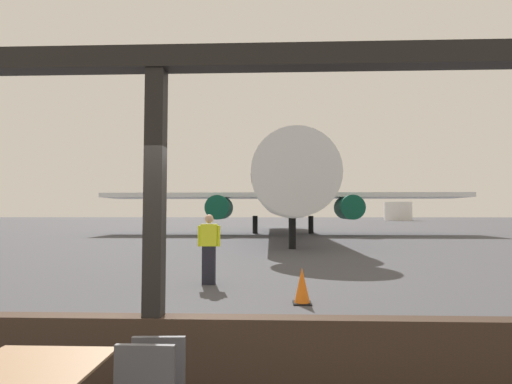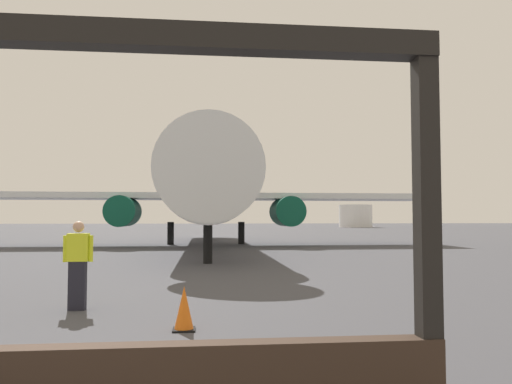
{
  "view_description": "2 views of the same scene",
  "coord_description": "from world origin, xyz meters",
  "px_view_note": "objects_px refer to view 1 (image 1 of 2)",
  "views": [
    {
      "loc": [
        1.25,
        -4.18,
        1.78
      ],
      "look_at": [
        0.55,
        14.78,
        2.79
      ],
      "focal_mm": 27.41,
      "sensor_mm": 36.0,
      "label": 1
    },
    {
      "loc": [
        2.18,
        -4.56,
        1.81
      ],
      "look_at": [
        4.22,
        14.95,
        2.82
      ],
      "focal_mm": 34.91,
      "sensor_mm": 36.0,
      "label": 2
    }
  ],
  "objects_px": {
    "airplane": "(284,191)",
    "ground_crew_worker": "(209,248)",
    "fuel_storage_tank": "(398,211)",
    "traffic_cone": "(302,286)"
  },
  "relations": [
    {
      "from": "airplane",
      "to": "ground_crew_worker",
      "type": "xyz_separation_m",
      "value": [
        -2.62,
        -21.58,
        -2.59
      ]
    },
    {
      "from": "fuel_storage_tank",
      "to": "airplane",
      "type": "bearing_deg",
      "value": -115.28
    },
    {
      "from": "ground_crew_worker",
      "to": "traffic_cone",
      "type": "relative_size",
      "value": 2.46
    },
    {
      "from": "traffic_cone",
      "to": "fuel_storage_tank",
      "type": "xyz_separation_m",
      "value": [
        28.94,
        83.87,
        1.79
      ]
    },
    {
      "from": "ground_crew_worker",
      "to": "traffic_cone",
      "type": "height_order",
      "value": "ground_crew_worker"
    },
    {
      "from": "airplane",
      "to": "ground_crew_worker",
      "type": "relative_size",
      "value": 18.03
    },
    {
      "from": "traffic_cone",
      "to": "airplane",
      "type": "bearing_deg",
      "value": 88.87
    },
    {
      "from": "airplane",
      "to": "fuel_storage_tank",
      "type": "height_order",
      "value": "airplane"
    },
    {
      "from": "ground_crew_worker",
      "to": "fuel_storage_tank",
      "type": "relative_size",
      "value": 0.28
    },
    {
      "from": "airplane",
      "to": "fuel_storage_tank",
      "type": "relative_size",
      "value": 5.02
    }
  ]
}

